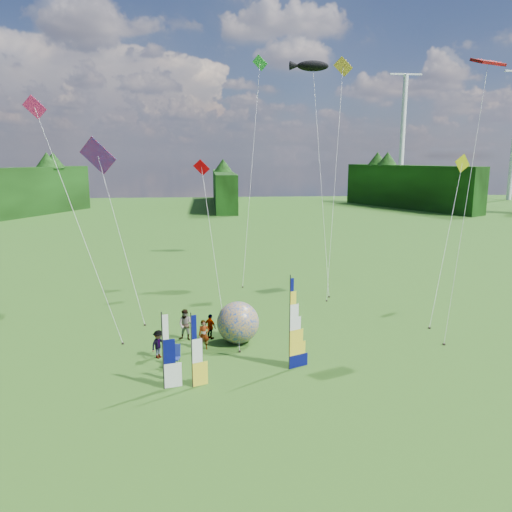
{
  "coord_description": "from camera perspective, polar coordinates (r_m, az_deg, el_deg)",
  "views": [
    {
      "loc": [
        -3.41,
        -21.01,
        10.55
      ],
      "look_at": [
        -1.0,
        4.0,
        5.5
      ],
      "focal_mm": 35.0,
      "sensor_mm": 36.0,
      "label": 1
    }
  ],
  "objects": [
    {
      "name": "kite_rainbow_delta",
      "position": [
        35.03,
        -15.41,
        4.23
      ],
      "size": [
        11.36,
        13.76,
        12.89
      ],
      "primitive_type": null,
      "rotation": [
        0.0,
        0.0,
        -0.28
      ],
      "color": "#DA0007",
      "rests_on": "ground"
    },
    {
      "name": "bol_inflatable",
      "position": [
        28.75,
        -2.08,
        -7.61
      ],
      "size": [
        2.46,
        2.46,
        2.41
      ],
      "primitive_type": "sphere",
      "rotation": [
        0.0,
        0.0,
        0.02
      ],
      "color": "#002B8F",
      "rests_on": "ground"
    },
    {
      "name": "feather_banner_main",
      "position": [
        24.93,
        3.87,
        -7.84
      ],
      "size": [
        1.21,
        0.61,
        4.72
      ],
      "primitive_type": null,
      "rotation": [
        0.0,
        0.0,
        0.42
      ],
      "color": "#070A53",
      "rests_on": "ground"
    },
    {
      "name": "side_banner_left",
      "position": [
        23.42,
        -7.36,
        -10.81
      ],
      "size": [
        0.94,
        0.45,
        3.49
      ],
      "primitive_type": null,
      "rotation": [
        0.0,
        0.0,
        0.37
      ],
      "color": "yellow",
      "rests_on": "ground"
    },
    {
      "name": "small_kite_red",
      "position": [
        37.13,
        -5.17,
        3.3
      ],
      "size": [
        4.05,
        9.34,
        10.75
      ],
      "primitive_type": null,
      "rotation": [
        0.0,
        0.0,
        -0.07
      ],
      "color": "#D10006",
      "rests_on": "ground"
    },
    {
      "name": "ground",
      "position": [
        23.75,
        3.45,
        -15.02
      ],
      "size": [
        220.0,
        220.0,
        0.0
      ],
      "primitive_type": "plane",
      "color": "#455E22",
      "rests_on": "ground"
    },
    {
      "name": "small_kite_yellow",
      "position": [
        36.29,
        21.09,
        2.74
      ],
      "size": [
        9.9,
        11.48,
        11.17
      ],
      "primitive_type": null,
      "rotation": [
        0.0,
        0.0,
        0.27
      ],
      "color": "yellow",
      "rests_on": "ground"
    },
    {
      "name": "small_kite_green",
      "position": [
        43.77,
        -0.49,
        10.71
      ],
      "size": [
        8.78,
        11.93,
        20.1
      ],
      "primitive_type": null,
      "rotation": [
        0.0,
        0.0,
        -0.42
      ],
      "color": "green",
      "rests_on": "ground"
    },
    {
      "name": "side_banner_far",
      "position": [
        23.47,
        -10.6,
        -10.77
      ],
      "size": [
        1.04,
        0.34,
        3.57
      ],
      "primitive_type": null,
      "rotation": [
        0.0,
        0.0,
        0.23
      ],
      "color": "white",
      "rests_on": "ground"
    },
    {
      "name": "small_kite_orange",
      "position": [
        40.25,
        9.09,
        9.9
      ],
      "size": [
        9.32,
        12.3,
        19.24
      ],
      "primitive_type": null,
      "rotation": [
        0.0,
        0.0,
        -0.39
      ],
      "color": "#F8AC32",
      "rests_on": "ground"
    },
    {
      "name": "treeline_ring",
      "position": [
        22.27,
        3.57,
        -5.76
      ],
      "size": [
        210.0,
        210.0,
        8.0
      ],
      "primitive_type": null,
      "color": "#195513",
      "rests_on": "ground"
    },
    {
      "name": "spectator_a",
      "position": [
        28.09,
        -5.98,
        -8.94
      ],
      "size": [
        0.65,
        0.46,
        1.67
      ],
      "primitive_type": "imported",
      "rotation": [
        0.0,
        0.0,
        0.11
      ],
      "color": "#66594C",
      "rests_on": "ground"
    },
    {
      "name": "small_kite_pink",
      "position": [
        31.72,
        -19.89,
        4.98
      ],
      "size": [
        8.88,
        9.22,
        14.79
      ],
      "primitive_type": null,
      "rotation": [
        0.0,
        0.0,
        -0.08
      ],
      "color": "#F31F6A",
      "rests_on": "ground"
    },
    {
      "name": "spectator_b",
      "position": [
        29.49,
        -8.03,
        -7.8
      ],
      "size": [
        0.98,
        0.65,
        1.84
      ],
      "primitive_type": "imported",
      "rotation": [
        0.0,
        0.0,
        -0.25
      ],
      "color": "#66594C",
      "rests_on": "ground"
    },
    {
      "name": "kite_whale",
      "position": [
        42.38,
        7.38,
        10.64
      ],
      "size": [
        7.11,
        14.79,
        20.16
      ],
      "primitive_type": null,
      "rotation": [
        0.0,
        0.0,
        0.23
      ],
      "color": "black",
      "rests_on": "ground"
    },
    {
      "name": "kite_parafoil",
      "position": [
        31.61,
        23.08,
        7.8
      ],
      "size": [
        9.52,
        10.05,
        18.16
      ],
      "primitive_type": null,
      "rotation": [
        0.0,
        0.0,
        0.22
      ],
      "color": "#CF0304",
      "rests_on": "ground"
    },
    {
      "name": "spectator_d",
      "position": [
        29.56,
        -5.23,
        -8.04
      ],
      "size": [
        0.86,
        0.9,
        1.51
      ],
      "primitive_type": "imported",
      "rotation": [
        0.0,
        0.0,
        2.3
      ],
      "color": "#66594C",
      "rests_on": "ground"
    },
    {
      "name": "camp_chair",
      "position": [
        26.07,
        -9.43,
        -11.28
      ],
      "size": [
        0.77,
        0.77,
        1.16
      ],
      "primitive_type": null,
      "rotation": [
        0.0,
        0.0,
        -0.17
      ],
      "color": "navy",
      "rests_on": "ground"
    },
    {
      "name": "spectator_c",
      "position": [
        27.3,
        -11.07,
        -9.86
      ],
      "size": [
        0.9,
        1.01,
        1.53
      ],
      "primitive_type": "imported",
      "rotation": [
        0.0,
        0.0,
        0.91
      ],
      "color": "#66594C",
      "rests_on": "ground"
    },
    {
      "name": "turbine_right",
      "position": [
        132.27,
        16.39,
        12.85
      ],
      "size": [
        8.0,
        1.2,
        30.0
      ],
      "primitive_type": null,
      "color": "silver",
      "rests_on": "ground"
    }
  ]
}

